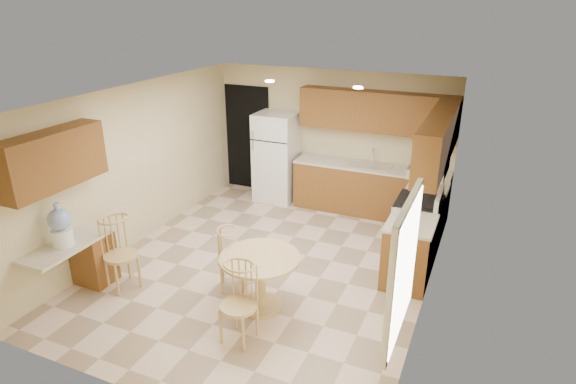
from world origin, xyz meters
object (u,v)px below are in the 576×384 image
at_px(water_crock, 60,227).
at_px(dining_table, 260,275).
at_px(refrigerator, 277,157).
at_px(chair_table_a, 228,256).
at_px(chair_desk, 114,250).
at_px(chair_table_b, 234,301).
at_px(stove, 417,228).

bearing_deg(water_crock, dining_table, 18.15).
xyz_separation_m(refrigerator, water_crock, (-1.05, -4.14, 0.18)).
distance_m(chair_table_a, chair_desk, 1.49).
distance_m(refrigerator, dining_table, 3.64).
relative_size(chair_table_b, chair_desk, 0.95).
relative_size(dining_table, chair_table_a, 1.14).
distance_m(dining_table, chair_desk, 1.97).
distance_m(refrigerator, chair_table_b, 4.34).
distance_m(stove, dining_table, 2.65).
bearing_deg(chair_table_a, stove, 105.06).
relative_size(stove, dining_table, 1.09).
height_order(refrigerator, dining_table, refrigerator).
relative_size(chair_table_a, chair_table_b, 0.91).
bearing_deg(chair_table_a, refrigerator, 165.40).
bearing_deg(stove, dining_table, -125.84).
bearing_deg(refrigerator, chair_desk, -99.03).
relative_size(stove, chair_table_a, 1.25).
xyz_separation_m(refrigerator, chair_table_b, (1.38, -4.11, -0.27)).
relative_size(dining_table, chair_desk, 0.99).
bearing_deg(stove, chair_table_a, -136.70).
height_order(chair_table_a, chair_table_b, chair_table_b).
relative_size(dining_table, chair_table_b, 1.04).
relative_size(chair_table_a, chair_desk, 0.87).
height_order(stove, chair_table_b, stove).
xyz_separation_m(stove, dining_table, (-1.55, -2.14, 0.01)).
bearing_deg(dining_table, refrigerator, 111.50).
distance_m(refrigerator, chair_table_a, 3.31).
bearing_deg(stove, refrigerator, 157.01).
xyz_separation_m(chair_table_a, chair_table_b, (0.60, -0.91, 0.05)).
height_order(stove, chair_table_a, stove).
height_order(dining_table, chair_desk, chair_desk).
xyz_separation_m(refrigerator, dining_table, (1.33, -3.36, -0.37)).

